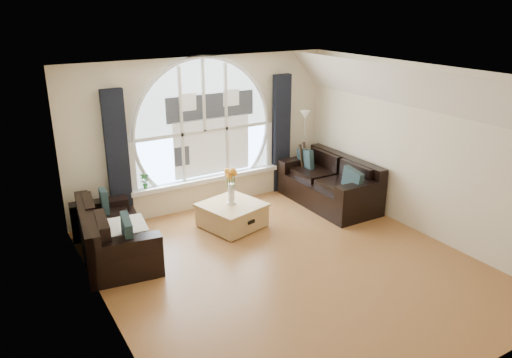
% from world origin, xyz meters
% --- Properties ---
extents(ground, '(5.00, 5.50, 0.01)m').
position_xyz_m(ground, '(0.00, 0.00, 0.00)').
color(ground, brown).
rests_on(ground, ground).
extents(ceiling, '(5.00, 5.50, 0.01)m').
position_xyz_m(ceiling, '(0.00, 0.00, 2.70)').
color(ceiling, silver).
rests_on(ceiling, ground).
extents(wall_back, '(5.00, 0.01, 2.70)m').
position_xyz_m(wall_back, '(0.00, 2.75, 1.35)').
color(wall_back, beige).
rests_on(wall_back, ground).
extents(wall_front, '(5.00, 0.01, 2.70)m').
position_xyz_m(wall_front, '(0.00, -2.75, 1.35)').
color(wall_front, beige).
rests_on(wall_front, ground).
extents(wall_left, '(0.01, 5.50, 2.70)m').
position_xyz_m(wall_left, '(-2.50, 0.00, 1.35)').
color(wall_left, beige).
rests_on(wall_left, ground).
extents(wall_right, '(0.01, 5.50, 2.70)m').
position_xyz_m(wall_right, '(2.50, 0.00, 1.35)').
color(wall_right, beige).
rests_on(wall_right, ground).
extents(attic_slope, '(0.92, 5.50, 0.72)m').
position_xyz_m(attic_slope, '(2.20, 0.00, 2.35)').
color(attic_slope, silver).
rests_on(attic_slope, ground).
extents(arched_window, '(2.60, 0.06, 2.15)m').
position_xyz_m(arched_window, '(0.00, 2.72, 1.62)').
color(arched_window, silver).
rests_on(arched_window, wall_back).
extents(window_sill, '(2.90, 0.22, 0.08)m').
position_xyz_m(window_sill, '(0.00, 2.65, 0.51)').
color(window_sill, white).
rests_on(window_sill, wall_back).
extents(window_frame, '(2.76, 0.08, 2.15)m').
position_xyz_m(window_frame, '(0.00, 2.69, 1.62)').
color(window_frame, white).
rests_on(window_frame, wall_back).
extents(neighbor_house, '(1.70, 0.02, 1.50)m').
position_xyz_m(neighbor_house, '(0.15, 2.71, 1.50)').
color(neighbor_house, silver).
rests_on(neighbor_house, wall_back).
extents(curtain_left, '(0.35, 0.12, 2.30)m').
position_xyz_m(curtain_left, '(-1.60, 2.63, 1.15)').
color(curtain_left, black).
rests_on(curtain_left, ground).
extents(curtain_right, '(0.35, 0.12, 2.30)m').
position_xyz_m(curtain_right, '(1.60, 2.63, 1.15)').
color(curtain_right, black).
rests_on(curtain_right, ground).
extents(sofa_left, '(1.12, 1.88, 0.79)m').
position_xyz_m(sofa_left, '(-2.04, 1.57, 0.40)').
color(sofa_left, black).
rests_on(sofa_left, ground).
extents(sofa_right, '(0.98, 1.96, 0.87)m').
position_xyz_m(sofa_right, '(1.96, 1.55, 0.40)').
color(sofa_right, black).
rests_on(sofa_right, ground).
extents(coffee_chest, '(1.13, 1.13, 0.45)m').
position_xyz_m(coffee_chest, '(-0.06, 1.58, 0.22)').
color(coffee_chest, tan).
rests_on(coffee_chest, ground).
extents(throw_blanket, '(0.60, 0.60, 0.10)m').
position_xyz_m(throw_blanket, '(-1.89, 1.39, 0.50)').
color(throw_blanket, silver).
rests_on(throw_blanket, sofa_left).
extents(vase_flowers, '(0.24, 0.24, 0.70)m').
position_xyz_m(vase_flowers, '(-0.06, 1.60, 0.80)').
color(vase_flowers, white).
rests_on(vase_flowers, coffee_chest).
extents(floor_lamp, '(0.24, 0.24, 1.60)m').
position_xyz_m(floor_lamp, '(2.02, 2.44, 0.80)').
color(floor_lamp, '#B2B2B2').
rests_on(floor_lamp, ground).
extents(guitar, '(0.38, 0.27, 1.06)m').
position_xyz_m(guitar, '(1.83, 2.30, 0.53)').
color(guitar, '#9A5F31').
rests_on(guitar, ground).
extents(potted_plant, '(0.18, 0.14, 0.29)m').
position_xyz_m(potted_plant, '(-1.17, 2.65, 0.69)').
color(potted_plant, '#1E6023').
rests_on(potted_plant, window_sill).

